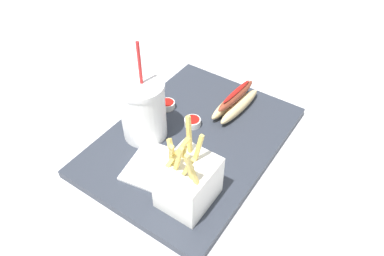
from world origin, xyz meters
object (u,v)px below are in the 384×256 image
soda_cup (143,110)px  ketchup_cup_1 (167,104)px  ketchup_cup_2 (193,122)px  fries_basket (188,182)px  hot_dog_1 (235,102)px  napkin_stack (153,166)px

soda_cup → ketchup_cup_1: soda_cup is taller
soda_cup → ketchup_cup_2: bearing=-41.1°
soda_cup → fries_basket: 0.21m
hot_dog_1 → napkin_stack: (-0.26, 0.05, -0.02)m
soda_cup → napkin_stack: 0.12m
fries_basket → ketchup_cup_1: fries_basket is taller
hot_dog_1 → ketchup_cup_1: 0.17m
soda_cup → hot_dog_1: size_ratio=1.48×
soda_cup → fries_basket: (-0.09, -0.18, -0.02)m
soda_cup → fries_basket: soda_cup is taller
napkin_stack → ketchup_cup_1: bearing=27.8°
hot_dog_1 → ketchup_cup_2: 0.12m
fries_basket → napkin_stack: fries_basket is taller
fries_basket → napkin_stack: size_ratio=1.47×
soda_cup → ketchup_cup_1: 0.12m
soda_cup → napkin_stack: size_ratio=1.96×
fries_basket → ketchup_cup_2: 0.21m
fries_basket → soda_cup: bearing=63.1°
ketchup_cup_2 → napkin_stack: bearing=-178.8°
fries_basket → hot_dog_1: 0.29m
soda_cup → hot_dog_1: soda_cup is taller
hot_dog_1 → soda_cup: bearing=146.2°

